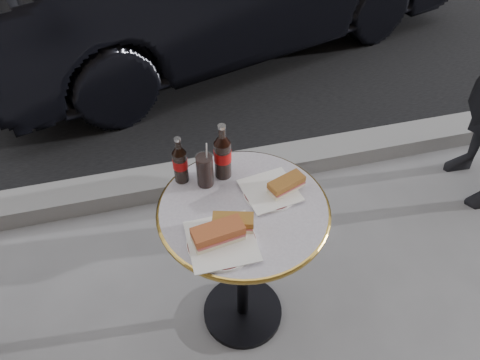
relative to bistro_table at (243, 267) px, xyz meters
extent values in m
plane|color=gray|center=(0.00, 0.00, -0.37)|extent=(80.00, 80.00, 0.00)
cube|color=gray|center=(0.00, 0.90, -0.32)|extent=(40.00, 0.20, 0.12)
cylinder|color=white|center=(-0.11, -0.14, 0.37)|extent=(0.27, 0.27, 0.01)
cylinder|color=white|center=(0.11, 0.04, 0.37)|extent=(0.20, 0.20, 0.01)
cube|color=#AC522B|center=(-0.12, -0.13, 0.41)|extent=(0.18, 0.10, 0.06)
cube|color=#996427|center=(-0.06, -0.09, 0.40)|extent=(0.15, 0.10, 0.05)
cube|color=#945A25|center=(0.17, 0.03, 0.40)|extent=(0.15, 0.11, 0.05)
cylinder|color=black|center=(-0.11, 0.15, 0.43)|extent=(0.08, 0.08, 0.13)
camera|label=1|loc=(-0.29, -1.08, 1.60)|focal=35.00mm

